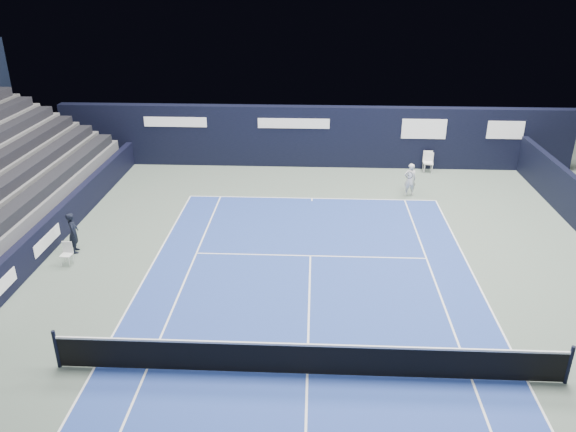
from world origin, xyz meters
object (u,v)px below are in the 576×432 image
(folding_chair_back_a, at_px, (429,159))
(tennis_net, at_px, (308,358))
(folding_chair_back_b, at_px, (428,160))
(line_judge_chair, at_px, (67,252))
(tennis_player, at_px, (410,179))

(folding_chair_back_a, relative_size, tennis_net, 0.08)
(folding_chair_back_b, bearing_deg, line_judge_chair, -142.60)
(tennis_net, bearing_deg, tennis_player, 70.70)
(folding_chair_back_a, height_order, tennis_net, tennis_net)
(tennis_net, bearing_deg, line_judge_chair, 147.20)
(folding_chair_back_a, relative_size, folding_chair_back_b, 0.93)
(folding_chair_back_a, bearing_deg, tennis_net, -102.39)
(folding_chair_back_b, xyz_separation_m, tennis_player, (-1.40, -3.36, 0.16))
(folding_chair_back_b, bearing_deg, folding_chair_back_a, 11.94)
(folding_chair_back_a, bearing_deg, tennis_player, -105.65)
(tennis_player, bearing_deg, folding_chair_back_b, 67.39)
(folding_chair_back_b, bearing_deg, tennis_net, -108.99)
(tennis_net, bearing_deg, folding_chair_back_a, 69.79)
(tennis_net, xyz_separation_m, tennis_player, (4.38, 12.50, 0.25))
(tennis_net, distance_m, tennis_player, 13.25)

